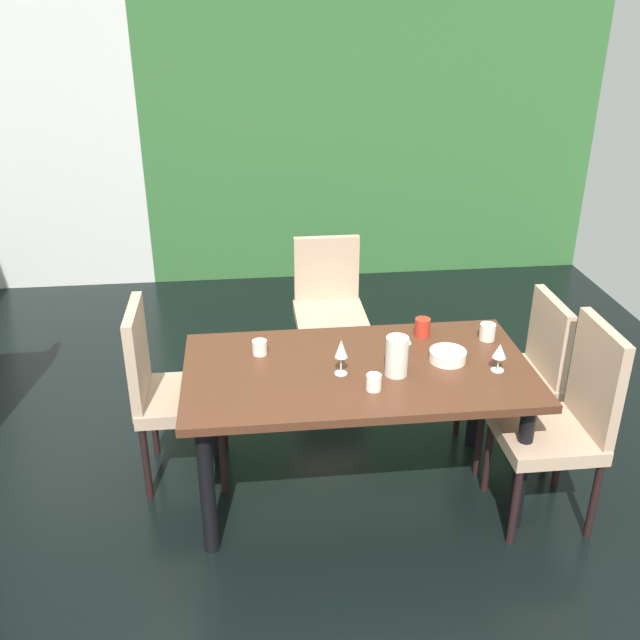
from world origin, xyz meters
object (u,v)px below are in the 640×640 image
object	(u,v)px
cup_west	(487,332)
cup_near_shelf	(260,347)
chair_left_far	(165,385)
wine_glass_east	(341,350)
serving_bowl_right	(448,356)
pitcher_south	(397,356)
chair_head_far	(329,302)
cup_corner	(422,327)
cup_rear	(374,382)
chair_right_far	(522,368)
chair_right_near	(566,416)
wine_glass_left	(500,352)
dining_table	(357,383)

from	to	relation	value
cup_west	cup_near_shelf	size ratio (longest dim) A/B	1.19
chair_left_far	cup_west	bearing A→B (deg)	88.36
cup_near_shelf	wine_glass_east	bearing A→B (deg)	-32.77
serving_bowl_right	cup_near_shelf	size ratio (longest dim) A/B	2.44
wine_glass_east	pitcher_south	bearing A→B (deg)	-7.49
chair_head_far	cup_west	world-z (taller)	chair_head_far
cup_near_shelf	cup_corner	distance (m)	0.85
cup_rear	cup_corner	xyz separation A→B (m)	(0.34, 0.50, 0.01)
chair_right_far	pitcher_south	xyz separation A→B (m)	(-0.77, -0.35, 0.31)
chair_right_near	cup_corner	size ratio (longest dim) A/B	10.73
pitcher_south	chair_right_far	bearing A→B (deg)	24.27
chair_right_far	serving_bowl_right	xyz separation A→B (m)	(-0.49, -0.25, 0.24)
wine_glass_left	cup_west	bearing A→B (deg)	80.46
chair_left_far	cup_rear	size ratio (longest dim) A/B	12.90
dining_table	cup_corner	size ratio (longest dim) A/B	17.41
cup_west	wine_glass_east	bearing A→B (deg)	-161.39
dining_table	pitcher_south	size ratio (longest dim) A/B	8.52
wine_glass_left	cup_near_shelf	bearing A→B (deg)	165.34
cup_west	serving_bowl_right	bearing A→B (deg)	-142.75
chair_left_far	wine_glass_left	size ratio (longest dim) A/B	7.00
chair_head_far	cup_corner	world-z (taller)	chair_head_far
chair_right_far	serving_bowl_right	size ratio (longest dim) A/B	5.18
dining_table	cup_rear	world-z (taller)	cup_rear
cup_rear	dining_table	bearing A→B (deg)	99.93
dining_table	cup_corner	distance (m)	0.50
cup_corner	cup_west	bearing A→B (deg)	-14.23
chair_left_far	cup_corner	distance (m)	1.34
chair_right_near	wine_glass_east	xyz separation A→B (m)	(-1.03, 0.21, 0.30)
chair_head_far	wine_glass_left	bearing A→B (deg)	115.58
cup_rear	cup_near_shelf	bearing A→B (deg)	141.39
cup_west	cup_near_shelf	bearing A→B (deg)	-178.58
chair_right_far	wine_glass_left	distance (m)	0.56
serving_bowl_right	cup_corner	bearing A→B (deg)	101.48
serving_bowl_right	cup_corner	distance (m)	0.29
wine_glass_east	cup_near_shelf	world-z (taller)	wine_glass_east
chair_head_far	cup_west	distance (m)	1.25
chair_right_near	wine_glass_left	xyz separation A→B (m)	(-0.30, 0.15, 0.28)
chair_right_near	cup_corner	bearing A→B (deg)	45.42
chair_head_far	serving_bowl_right	size ratio (longest dim) A/B	5.24
cup_corner	cup_near_shelf	bearing A→B (deg)	-172.58
cup_rear	cup_near_shelf	distance (m)	0.63
chair_right_near	cup_near_shelf	size ratio (longest dim) A/B	14.03
serving_bowl_right	chair_right_far	bearing A→B (deg)	26.42
cup_west	pitcher_south	xyz separation A→B (m)	(-0.53, -0.30, 0.05)
chair_right_near	wine_glass_left	bearing A→B (deg)	62.40
dining_table	cup_west	bearing A→B (deg)	16.90
dining_table	cup_rear	distance (m)	0.25
cup_rear	pitcher_south	world-z (taller)	pitcher_south
dining_table	wine_glass_east	size ratio (longest dim) A/B	9.33
chair_left_far	wine_glass_left	xyz separation A→B (m)	(1.58, -0.36, 0.29)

